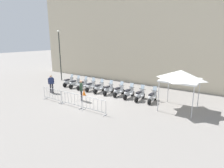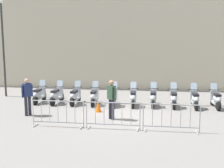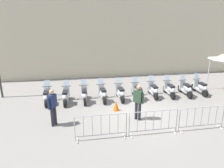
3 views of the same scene
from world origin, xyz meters
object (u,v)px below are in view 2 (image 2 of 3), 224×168
(motorcycle_9, at_px, (216,100))
(barrier_segment_0, at_px, (58,114))
(motorcycle_6, at_px, (153,98))
(motorcycle_1, at_px, (56,96))
(motorcycle_3, at_px, (94,97))
(barrier_segment_1, at_px, (113,116))
(street_lamp, at_px, (3,39))
(motorcycle_7, at_px, (174,99))
(motorcycle_4, at_px, (113,97))
(motorcycle_2, at_px, (75,96))
(traffic_cone, at_px, (98,106))
(motorcycle_5, at_px, (133,98))
(officer_mid_plaza, at_px, (111,97))
(motorcycle_8, at_px, (195,99))
(barrier_segment_2, at_px, (171,118))
(motorcycle_0, at_px, (39,95))
(officer_near_row_end, at_px, (27,95))

(motorcycle_9, relative_size, barrier_segment_0, 0.81)
(motorcycle_6, bearing_deg, motorcycle_9, -0.47)
(motorcycle_1, relative_size, motorcycle_3, 1.00)
(motorcycle_6, bearing_deg, barrier_segment_0, -132.23)
(barrier_segment_1, height_order, street_lamp, street_lamp)
(motorcycle_1, height_order, motorcycle_7, same)
(motorcycle_4, height_order, street_lamp, street_lamp)
(motorcycle_2, bearing_deg, barrier_segment_0, -83.69)
(motorcycle_7, bearing_deg, motorcycle_1, -179.65)
(traffic_cone, bearing_deg, motorcycle_5, 42.98)
(street_lamp, height_order, officer_mid_plaza, street_lamp)
(motorcycle_3, height_order, barrier_segment_0, motorcycle_3)
(motorcycle_8, height_order, barrier_segment_2, motorcycle_8)
(motorcycle_0, relative_size, motorcycle_1, 1.00)
(motorcycle_0, bearing_deg, motorcycle_8, -0.90)
(motorcycle_0, relative_size, motorcycle_8, 1.00)
(motorcycle_5, height_order, motorcycle_9, same)
(motorcycle_2, bearing_deg, barrier_segment_1, -57.20)
(motorcycle_7, bearing_deg, officer_near_row_end, -158.88)
(motorcycle_9, xyz_separation_m, traffic_cone, (-5.89, -1.58, -0.18))
(barrier_segment_0, height_order, barrier_segment_1, same)
(motorcycle_6, bearing_deg, motorcycle_0, 179.80)
(motorcycle_0, xyz_separation_m, motorcycle_1, (1.06, -0.11, 0.00))
(motorcycle_2, bearing_deg, officer_mid_plaza, -48.60)
(barrier_segment_0, distance_m, officer_mid_plaza, 2.44)
(motorcycle_7, distance_m, barrier_segment_0, 6.41)
(motorcycle_1, distance_m, barrier_segment_1, 5.55)
(motorcycle_7, height_order, motorcycle_8, same)
(motorcycle_8, height_order, traffic_cone, motorcycle_8)
(street_lamp, bearing_deg, barrier_segment_0, -46.60)
(motorcycle_8, bearing_deg, motorcycle_7, 176.86)
(barrier_segment_0, bearing_deg, motorcycle_1, 110.37)
(motorcycle_9, xyz_separation_m, barrier_segment_2, (-2.62, -4.19, 0.07))
(street_lamp, bearing_deg, motorcycle_4, -13.49)
(motorcycle_7, bearing_deg, street_lamp, 170.96)
(motorcycle_1, relative_size, motorcycle_4, 1.00)
(motorcycle_0, xyz_separation_m, barrier_segment_1, (4.79, -4.23, 0.07))
(officer_near_row_end, bearing_deg, motorcycle_6, 25.02)
(barrier_segment_1, distance_m, barrier_segment_2, 2.20)
(street_lamp, bearing_deg, motorcycle_2, -18.52)
(motorcycle_7, xyz_separation_m, officer_near_row_end, (-6.85, -2.65, 0.53))
(motorcycle_9, height_order, barrier_segment_1, motorcycle_9)
(motorcycle_2, relative_size, street_lamp, 0.29)
(motorcycle_7, height_order, barrier_segment_2, motorcycle_7)
(barrier_segment_1, relative_size, barrier_segment_2, 1.00)
(barrier_segment_1, distance_m, street_lamp, 10.11)
(motorcycle_1, height_order, motorcycle_5, same)
(motorcycle_6, xyz_separation_m, motorcycle_7, (1.07, -0.05, 0.00))
(motorcycle_0, xyz_separation_m, motorcycle_5, (5.34, -0.12, 0.00))
(barrier_segment_2, distance_m, street_lamp, 11.87)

